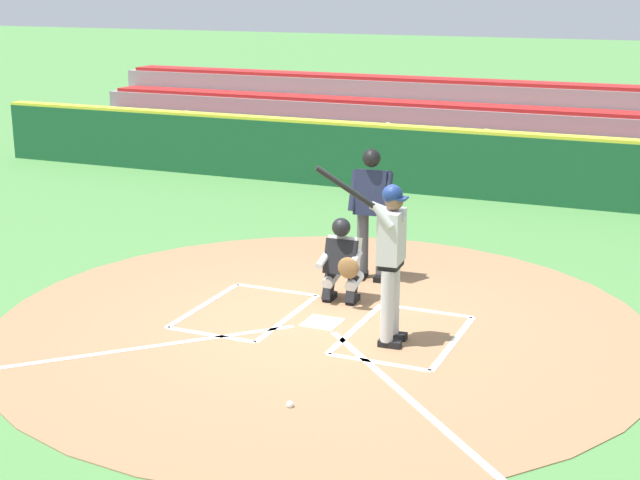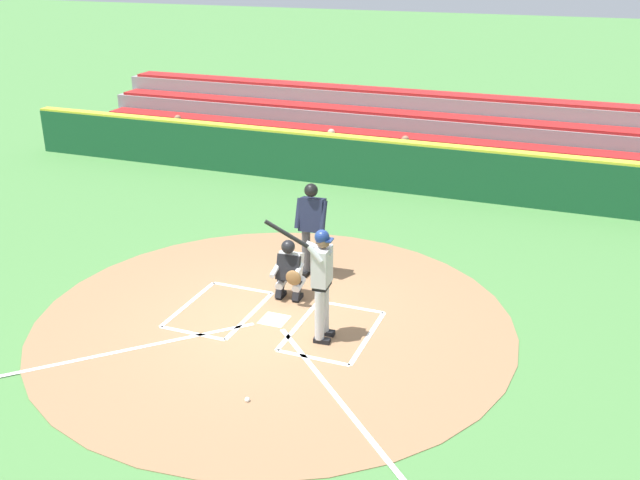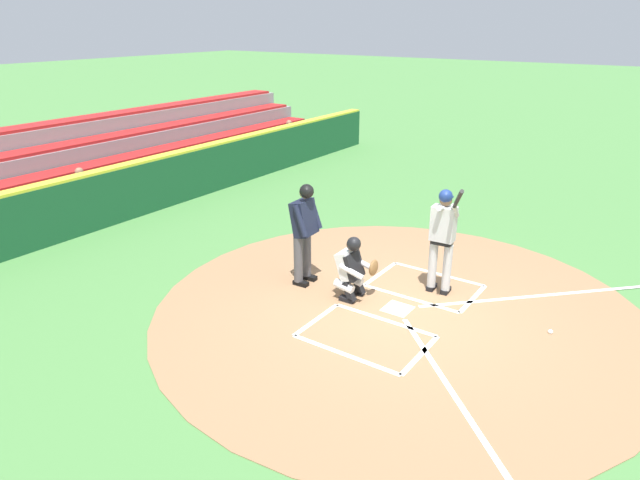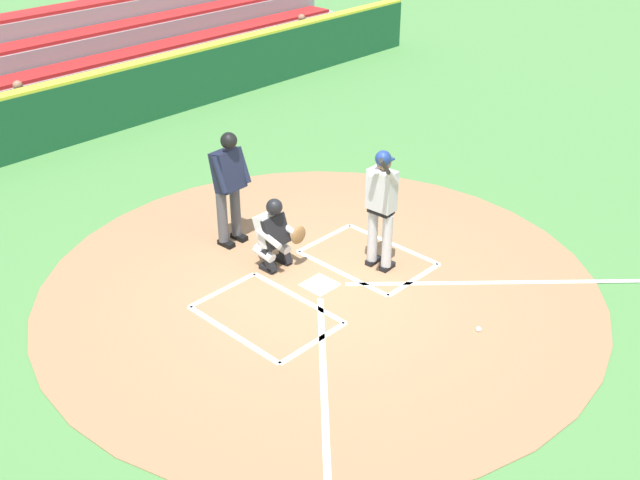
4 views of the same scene
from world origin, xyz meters
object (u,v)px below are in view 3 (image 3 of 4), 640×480
object	(u,v)px
batter	(443,234)
catcher	(353,267)
baseball	(550,332)
plate_umpire	(304,227)

from	to	relation	value
batter	catcher	world-z (taller)	batter
catcher	baseball	size ratio (longest dim) A/B	15.27
batter	baseball	distance (m)	2.27
catcher	plate_umpire	distance (m)	1.13
plate_umpire	baseball	size ratio (longest dim) A/B	25.20
plate_umpire	catcher	bearing A→B (deg)	88.67
batter	plate_umpire	distance (m)	2.38
baseball	catcher	bearing A→B (deg)	-77.33
plate_umpire	baseball	distance (m)	4.32
batter	baseball	xyz separation A→B (m)	(0.33, 1.98, -1.06)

